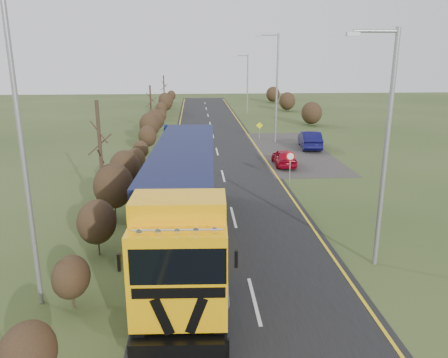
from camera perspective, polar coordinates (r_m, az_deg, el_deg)
ground at (r=18.98m, az=2.32°, el=-9.33°), size 160.00×160.00×0.00m
road at (r=28.31m, az=0.15°, el=-0.70°), size 8.00×120.00×0.02m
layby at (r=38.86m, az=8.72°, el=3.69°), size 6.00×18.00×0.02m
lane_markings at (r=28.01m, az=0.20°, el=-0.83°), size 7.52×116.00×0.01m
hedgerow at (r=26.10m, az=-12.76°, el=1.14°), size 2.24×102.04×6.05m
lorry at (r=18.27m, az=-5.22°, el=-2.05°), size 3.12×15.72×4.36m
car_red_hatchback at (r=33.30m, az=7.85°, el=2.80°), size 1.59×3.77×1.27m
car_blue_sedan at (r=40.03m, az=11.16°, el=5.05°), size 2.19×4.89×1.56m
streetlight_near at (r=17.29m, az=20.16°, el=4.56°), size 1.92×0.18×9.03m
streetlight_mid at (r=41.65m, az=6.74°, el=12.27°), size 2.12×0.20×10.02m
streetlight_far at (r=64.07m, az=3.00°, el=12.62°), size 1.75×0.18×8.21m
left_pole at (r=14.66m, az=-25.02°, el=4.81°), size 0.16×0.16×11.27m
speed_sign at (r=28.46m, az=8.63°, el=2.24°), size 0.58×0.10×2.12m
warning_board at (r=43.56m, az=4.65°, el=6.51°), size 0.67×0.11×1.74m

